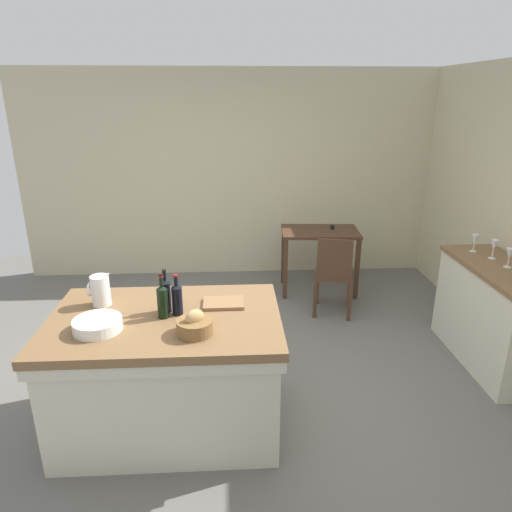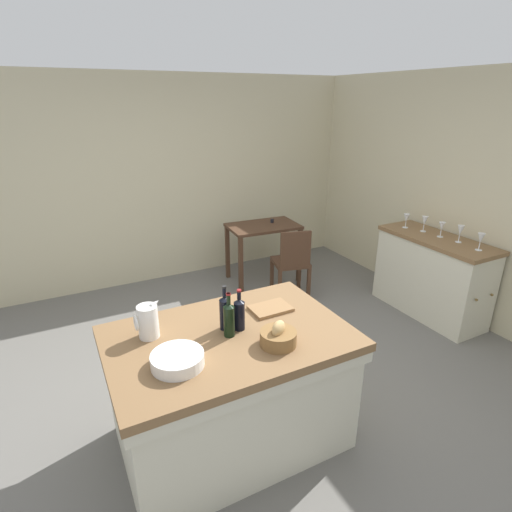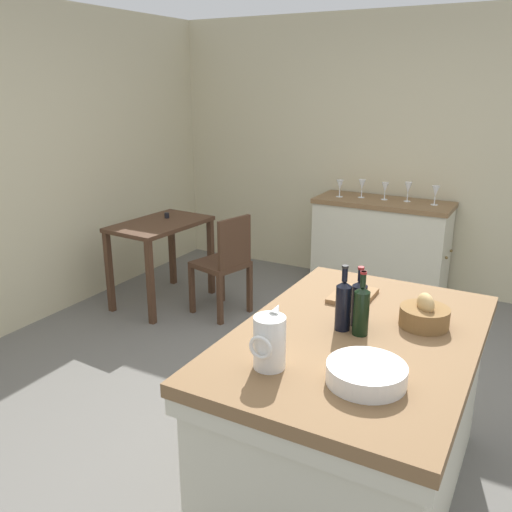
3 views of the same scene
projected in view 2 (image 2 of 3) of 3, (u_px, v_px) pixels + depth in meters
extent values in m
plane|color=#66635E|center=(260.00, 379.00, 3.57)|extent=(6.76, 6.76, 0.00)
cube|color=beige|center=(166.00, 181.00, 5.26)|extent=(5.32, 0.12, 2.60)
cube|color=beige|center=(482.00, 202.00, 4.21)|extent=(0.12, 5.20, 2.60)
cube|color=brown|center=(229.00, 338.00, 2.65)|extent=(1.56, 1.03, 0.06)
cube|color=beige|center=(230.00, 347.00, 2.68)|extent=(1.54, 1.01, 0.08)
cube|color=beige|center=(231.00, 392.00, 2.81)|extent=(1.48, 0.95, 0.81)
cube|color=brown|center=(438.00, 239.00, 4.37)|extent=(0.52, 1.26, 0.04)
cube|color=beige|center=(431.00, 278.00, 4.54)|extent=(0.49, 1.23, 0.86)
sphere|color=brown|center=(477.00, 300.00, 3.95)|extent=(0.03, 0.03, 0.03)
sphere|color=brown|center=(492.00, 295.00, 4.05)|extent=(0.03, 0.03, 0.03)
cube|color=#472D1E|center=(263.00, 226.00, 5.28)|extent=(0.94, 0.62, 0.04)
cube|color=#472D1E|center=(241.00, 265.00, 5.06)|extent=(0.05, 0.05, 0.73)
cube|color=#472D1E|center=(299.00, 255.00, 5.36)|extent=(0.05, 0.05, 0.73)
cube|color=#472D1E|center=(228.00, 252.00, 5.47)|extent=(0.05, 0.05, 0.73)
cube|color=#472D1E|center=(283.00, 244.00, 5.78)|extent=(0.05, 0.05, 0.73)
cylinder|color=black|center=(272.00, 221.00, 5.36)|extent=(0.04, 0.04, 0.05)
cube|color=#472D1E|center=(290.00, 262.00, 4.91)|extent=(0.49, 0.49, 0.04)
cube|color=#472D1E|center=(296.00, 249.00, 4.66)|extent=(0.36, 0.12, 0.42)
cube|color=#472D1E|center=(299.00, 273.00, 5.20)|extent=(0.05, 0.05, 0.43)
cube|color=#472D1E|center=(272.00, 276.00, 5.12)|extent=(0.05, 0.05, 0.43)
cube|color=#472D1E|center=(309.00, 285.00, 4.87)|extent=(0.05, 0.05, 0.43)
cube|color=#472D1E|center=(280.00, 288.00, 4.80)|extent=(0.05, 0.05, 0.43)
cylinder|color=white|center=(148.00, 322.00, 2.58)|extent=(0.13, 0.13, 0.22)
cone|color=white|center=(156.00, 303.00, 2.56)|extent=(0.07, 0.04, 0.06)
torus|color=white|center=(136.00, 323.00, 2.54)|extent=(0.02, 0.10, 0.10)
cylinder|color=white|center=(178.00, 360.00, 2.32)|extent=(0.31, 0.31, 0.08)
cylinder|color=brown|center=(278.00, 338.00, 2.52)|extent=(0.23, 0.23, 0.09)
ellipsoid|color=tan|center=(278.00, 329.00, 2.49)|extent=(0.14, 0.13, 0.10)
cube|color=olive|center=(270.00, 309.00, 2.94)|extent=(0.29, 0.21, 0.02)
cylinder|color=black|center=(239.00, 316.00, 2.67)|extent=(0.07, 0.07, 0.20)
cone|color=black|center=(239.00, 301.00, 2.63)|extent=(0.07, 0.07, 0.02)
cylinder|color=black|center=(239.00, 295.00, 2.61)|extent=(0.03, 0.03, 0.07)
cylinder|color=maroon|center=(239.00, 291.00, 2.60)|extent=(0.03, 0.03, 0.01)
cylinder|color=black|center=(225.00, 314.00, 2.67)|extent=(0.07, 0.07, 0.21)
cone|color=black|center=(224.00, 298.00, 2.63)|extent=(0.07, 0.07, 0.02)
cylinder|color=black|center=(224.00, 291.00, 2.61)|extent=(0.03, 0.03, 0.07)
cylinder|color=black|center=(224.00, 287.00, 2.60)|extent=(0.03, 0.03, 0.01)
cylinder|color=black|center=(229.00, 321.00, 2.59)|extent=(0.07, 0.07, 0.21)
cone|color=black|center=(229.00, 305.00, 2.55)|extent=(0.07, 0.07, 0.02)
cylinder|color=black|center=(228.00, 298.00, 2.54)|extent=(0.03, 0.03, 0.07)
cylinder|color=maroon|center=(228.00, 294.00, 2.52)|extent=(0.03, 0.03, 0.01)
cylinder|color=white|center=(478.00, 250.00, 4.00)|extent=(0.06, 0.06, 0.00)
cylinder|color=white|center=(479.00, 246.00, 3.99)|extent=(0.01, 0.01, 0.07)
cone|color=white|center=(481.00, 238.00, 3.96)|extent=(0.07, 0.07, 0.10)
cylinder|color=white|center=(458.00, 242.00, 4.22)|extent=(0.06, 0.06, 0.00)
cylinder|color=white|center=(459.00, 238.00, 4.21)|extent=(0.01, 0.01, 0.07)
cone|color=white|center=(460.00, 230.00, 4.18)|extent=(0.07, 0.07, 0.10)
cylinder|color=white|center=(440.00, 237.00, 4.39)|extent=(0.06, 0.06, 0.00)
cylinder|color=white|center=(441.00, 234.00, 4.37)|extent=(0.01, 0.01, 0.07)
cone|color=white|center=(442.00, 226.00, 4.34)|extent=(0.07, 0.07, 0.09)
cylinder|color=white|center=(423.00, 231.00, 4.56)|extent=(0.06, 0.06, 0.00)
cylinder|color=white|center=(423.00, 228.00, 4.55)|extent=(0.01, 0.01, 0.07)
cone|color=white|center=(425.00, 221.00, 4.52)|extent=(0.07, 0.07, 0.10)
cylinder|color=white|center=(405.00, 227.00, 4.70)|extent=(0.06, 0.06, 0.00)
cylinder|color=white|center=(406.00, 225.00, 4.68)|extent=(0.01, 0.01, 0.07)
cone|color=white|center=(406.00, 218.00, 4.66)|extent=(0.07, 0.07, 0.09)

